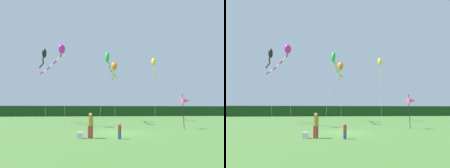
# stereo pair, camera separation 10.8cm
# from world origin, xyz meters

# --- Properties ---
(ground_plane) EXTENTS (120.00, 120.00, 0.00)m
(ground_plane) POSITION_xyz_m (0.00, 0.00, 0.00)
(ground_plane) COLOR #477533
(distant_treeline) EXTENTS (108.00, 2.79, 3.33)m
(distant_treeline) POSITION_xyz_m (0.00, 45.00, 1.67)
(distant_treeline) COLOR #193D19
(distant_treeline) RESTS_ON ground
(person_adult) EXTENTS (0.39, 0.39, 1.77)m
(person_adult) POSITION_xyz_m (-2.45, -3.27, 0.99)
(person_adult) COLOR #B23338
(person_adult) RESTS_ON ground
(person_child) EXTENTS (0.24, 0.24, 1.10)m
(person_child) POSITION_xyz_m (-0.44, -3.78, 0.61)
(person_child) COLOR #334C8C
(person_child) RESTS_ON ground
(cooler_box) EXTENTS (0.41, 0.40, 0.43)m
(cooler_box) POSITION_xyz_m (-3.17, -3.19, 0.21)
(cooler_box) COLOR silver
(cooler_box) RESTS_ON ground
(banner_flag_pole) EXTENTS (0.90, 0.70, 3.67)m
(banner_flag_pole) POSITION_xyz_m (7.67, 2.33, 2.98)
(banner_flag_pole) COLOR black
(banner_flag_pole) RESTS_ON ground
(kite_black) EXTENTS (3.78, 8.48, 11.94)m
(kite_black) POSITION_xyz_m (-10.43, 12.92, 10.79)
(kite_black) COLOR #B2B2B2
(kite_black) RESTS_ON ground
(kite_green) EXTENTS (3.73, 10.38, 10.65)m
(kite_green) POSITION_xyz_m (-0.12, 10.25, 9.40)
(kite_green) COLOR #B2B2B2
(kite_green) RESTS_ON ground
(kite_yellow) EXTENTS (4.48, 11.10, 12.07)m
(kite_yellow) POSITION_xyz_m (9.32, 17.23, 10.87)
(kite_yellow) COLOR #B2B2B2
(kite_yellow) RESTS_ON ground
(kite_orange) EXTENTS (1.08, 8.98, 10.44)m
(kite_orange) POSITION_xyz_m (1.22, 14.54, 9.43)
(kite_orange) COLOR #B2B2B2
(kite_orange) RESTS_ON ground
(kite_magenta) EXTENTS (5.18, 7.30, 10.14)m
(kite_magenta) POSITION_xyz_m (-6.84, 6.49, 9.07)
(kite_magenta) COLOR #B2B2B2
(kite_magenta) RESTS_ON ground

